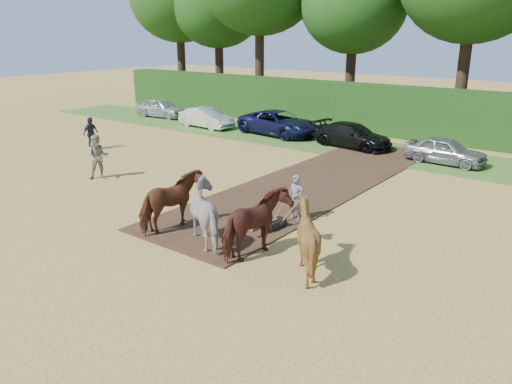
{
  "coord_description": "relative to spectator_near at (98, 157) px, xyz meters",
  "views": [
    {
      "loc": [
        11.77,
        -10.61,
        6.1
      ],
      "look_at": [
        2.94,
        0.97,
        1.4
      ],
      "focal_mm": 35.0,
      "sensor_mm": 36.0,
      "label": 1
    }
  ],
  "objects": [
    {
      "name": "hedgerow",
      "position": [
        6.22,
        16.69,
        0.53
      ],
      "size": [
        46.0,
        1.6,
        3.0
      ],
      "primitive_type": "cube",
      "color": "#14380F",
      "rests_on": "ground"
    },
    {
      "name": "spectator_far",
      "position": [
        -5.16,
        3.25,
        -0.09
      ],
      "size": [
        0.6,
        1.08,
        1.75
      ],
      "primitive_type": "imported",
      "rotation": [
        0.0,
        0.0,
        1.75
      ],
      "color": "#252631",
      "rests_on": "ground"
    },
    {
      "name": "parked_cars",
      "position": [
        6.5,
        12.26,
        -0.27
      ],
      "size": [
        36.25,
        3.32,
        1.48
      ],
      "color": "#B9BBC1",
      "rests_on": "ground"
    },
    {
      "name": "plough_team",
      "position": [
        9.34,
        -2.05,
        -0.02
      ],
      "size": [
        6.28,
        4.47,
        1.9
      ],
      "color": "maroon",
      "rests_on": "ground"
    },
    {
      "name": "spectator_near",
      "position": [
        0.0,
        0.0,
        0.0
      ],
      "size": [
        1.16,
        1.19,
        1.93
      ],
      "primitive_type": "imported",
      "rotation": [
        0.0,
        0.0,
        0.9
      ],
      "color": "#B7B090",
      "rests_on": "ground"
    },
    {
      "name": "earth_strip",
      "position": [
        7.72,
        5.19,
        -0.94
      ],
      "size": [
        4.5,
        17.0,
        0.05
      ],
      "primitive_type": "cube",
      "color": "#472D1C",
      "rests_on": "ground"
    },
    {
      "name": "grass_verge",
      "position": [
        6.22,
        12.19,
        -0.95
      ],
      "size": [
        50.0,
        5.0,
        0.03
      ],
      "primitive_type": "cube",
      "color": "#38601E",
      "rests_on": "ground"
    },
    {
      "name": "ground",
      "position": [
        6.22,
        -1.81,
        -0.97
      ],
      "size": [
        120.0,
        120.0,
        0.0
      ],
      "primitive_type": "plane",
      "color": "gold",
      "rests_on": "ground"
    }
  ]
}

